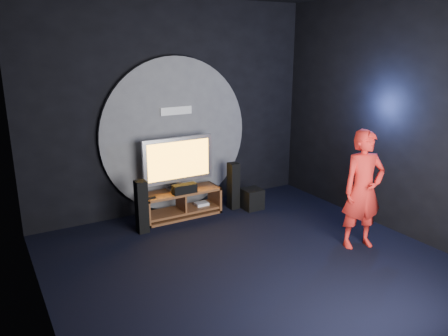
% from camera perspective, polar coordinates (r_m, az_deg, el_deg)
% --- Properties ---
extents(floor, '(5.00, 5.00, 0.00)m').
position_cam_1_polar(floor, '(5.82, 4.11, -12.68)').
color(floor, black).
rests_on(floor, ground).
extents(back_wall, '(5.00, 0.04, 3.50)m').
position_cam_1_polar(back_wall, '(7.38, -6.63, 7.78)').
color(back_wall, black).
rests_on(back_wall, ground).
extents(left_wall, '(0.04, 5.00, 3.50)m').
position_cam_1_polar(left_wall, '(4.35, -23.80, 0.78)').
color(left_wall, black).
rests_on(left_wall, ground).
extents(right_wall, '(0.04, 5.00, 3.50)m').
position_cam_1_polar(right_wall, '(6.93, 21.92, 6.20)').
color(right_wall, black).
rests_on(right_wall, ground).
extents(wall_disc_panel, '(2.60, 0.11, 2.60)m').
position_cam_1_polar(wall_disc_panel, '(7.41, -6.35, 4.30)').
color(wall_disc_panel, '#515156').
rests_on(wall_disc_panel, ground).
extents(media_console, '(1.31, 0.45, 0.45)m').
position_cam_1_polar(media_console, '(7.33, -5.56, -4.82)').
color(media_console, brown).
rests_on(media_console, ground).
extents(tv, '(1.21, 0.22, 0.89)m').
position_cam_1_polar(tv, '(7.16, -6.00, 0.88)').
color(tv, '#A8A7AE').
rests_on(tv, media_console).
extents(center_speaker, '(0.40, 0.15, 0.15)m').
position_cam_1_polar(center_speaker, '(7.09, -5.20, -2.71)').
color(center_speaker, black).
rests_on(center_speaker, media_console).
extents(remote, '(0.18, 0.05, 0.02)m').
position_cam_1_polar(remote, '(6.93, -9.63, -3.89)').
color(remote, black).
rests_on(remote, media_console).
extents(tower_speaker_left, '(0.16, 0.18, 0.82)m').
position_cam_1_polar(tower_speaker_left, '(6.74, -10.70, -5.00)').
color(tower_speaker_left, black).
rests_on(tower_speaker_left, ground).
extents(tower_speaker_right, '(0.16, 0.18, 0.82)m').
position_cam_1_polar(tower_speaker_right, '(7.57, 1.23, -2.34)').
color(tower_speaker_right, black).
rests_on(tower_speaker_right, ground).
extents(subwoofer, '(0.33, 0.33, 0.36)m').
position_cam_1_polar(subwoofer, '(7.64, 3.68, -4.03)').
color(subwoofer, black).
rests_on(subwoofer, ground).
extents(player, '(0.70, 0.55, 1.68)m').
position_cam_1_polar(player, '(6.33, 17.70, -2.73)').
color(player, red).
rests_on(player, ground).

